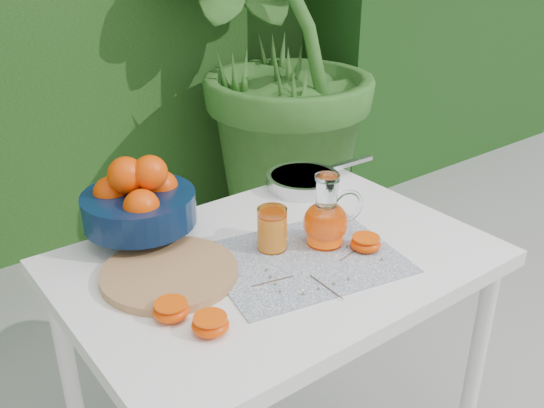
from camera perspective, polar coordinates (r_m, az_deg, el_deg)
potted_plant_right at (r=2.88m, az=-0.53°, el=14.33°), size 2.60×2.60×1.84m
white_table at (r=1.50m, az=0.46°, el=-7.55°), size 1.00×0.70×0.75m
placemat at (r=1.44m, az=3.04°, el=-5.17°), size 0.50×0.42×0.00m
cutting_board at (r=1.39m, az=-9.62°, el=-6.41°), size 0.34×0.34×0.02m
fruit_bowl at (r=1.53m, az=-12.45°, el=0.28°), size 0.35×0.35×0.22m
juice_pitcher at (r=1.48m, az=5.14°, el=-1.54°), size 0.17×0.14×0.18m
juice_tumbler at (r=1.46m, az=0.01°, el=-2.43°), size 0.08×0.08×0.11m
saute_pan at (r=1.81m, az=3.02°, el=2.26°), size 0.39×0.23×0.04m
orange_halves at (r=1.31m, az=-1.43°, el=-8.01°), size 0.60×0.18×0.04m
thyme_sprigs at (r=1.39m, az=4.64°, el=-6.25°), size 0.36×0.21×0.01m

